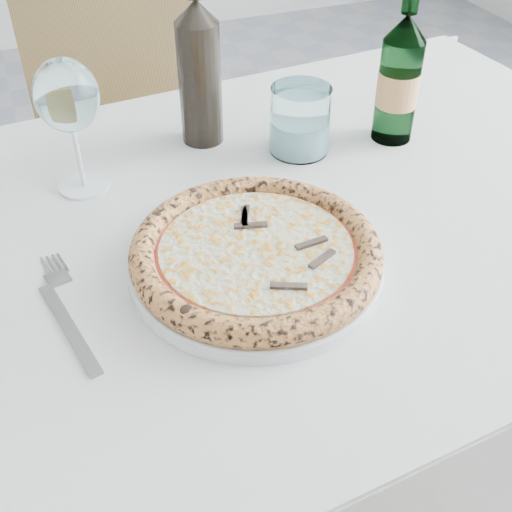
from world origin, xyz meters
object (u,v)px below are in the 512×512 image
object	(u,v)px
wine_glass	(67,99)
wine_bottle	(199,71)
dining_table	(230,278)
plate	(256,263)
chair_far	(119,116)
tumbler	(300,124)
beer_bottle	(399,79)
pizza	(256,252)

from	to	relation	value
wine_glass	wine_bottle	world-z (taller)	wine_bottle
dining_table	plate	distance (m)	0.14
dining_table	wine_glass	distance (m)	0.32
chair_far	tumbler	distance (m)	0.72
dining_table	plate	world-z (taller)	plate
beer_bottle	tumbler	bearing A→B (deg)	173.87
wine_glass	dining_table	bearing A→B (deg)	-43.55
beer_bottle	wine_bottle	bearing A→B (deg)	159.91
pizza	beer_bottle	world-z (taller)	beer_bottle
plate	tumbler	distance (m)	0.29
chair_far	plate	xyz separation A→B (m)	(0.00, -0.89, 0.23)
plate	tumbler	xyz separation A→B (m)	(0.16, 0.23, 0.03)
plate	beer_bottle	distance (m)	0.39
plate	wine_bottle	xyz separation A→B (m)	(0.04, 0.32, 0.10)
plate	tumbler	world-z (taller)	tumbler
beer_bottle	wine_bottle	size ratio (longest dim) A/B	0.92
chair_far	dining_table	bearing A→B (deg)	-89.65
wine_glass	tumbler	world-z (taller)	wine_glass
dining_table	tumbler	distance (m)	0.25
tumbler	beer_bottle	size ratio (longest dim) A/B	0.42
plate	wine_glass	size ratio (longest dim) A/B	1.62
wine_glass	tumbler	xyz separation A→B (m)	(0.32, -0.02, -0.09)
chair_far	pizza	xyz separation A→B (m)	(0.00, -0.89, 0.25)
wine_glass	beer_bottle	distance (m)	0.47
plate	tumbler	bearing A→B (deg)	55.56
dining_table	chair_far	bearing A→B (deg)	90.35
chair_far	wine_glass	xyz separation A→B (m)	(-0.15, -0.64, 0.36)
plate	beer_bottle	xyz separation A→B (m)	(0.31, 0.22, 0.09)
pizza	beer_bottle	size ratio (longest dim) A/B	1.22
plate	wine_bottle	world-z (taller)	wine_bottle
pizza	wine_glass	world-z (taller)	wine_glass
tumbler	beer_bottle	distance (m)	0.16
chair_far	wine_glass	world-z (taller)	wine_glass
plate	tumbler	size ratio (longest dim) A/B	3.00
pizza	chair_far	bearing A→B (deg)	90.31
dining_table	chair_far	world-z (taller)	chair_far
wine_glass	wine_bottle	size ratio (longest dim) A/B	0.72
plate	beer_bottle	world-z (taller)	beer_bottle
tumbler	wine_bottle	xyz separation A→B (m)	(-0.12, 0.08, 0.07)
plate	pizza	xyz separation A→B (m)	(-0.00, -0.00, 0.02)
dining_table	pizza	size ratio (longest dim) A/B	4.82
wine_glass	beer_bottle	size ratio (longest dim) A/B	0.77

